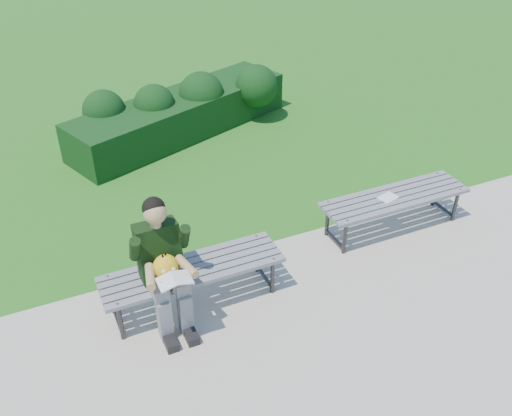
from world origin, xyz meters
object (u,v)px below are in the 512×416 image
(hedge, at_px, (184,109))
(paper_sheet, at_px, (388,197))
(bench_right, at_px, (395,200))
(bench_left, at_px, (193,272))
(seated_boy, at_px, (163,262))

(hedge, relative_size, paper_sheet, 14.79)
(bench_right, bearing_deg, hedge, 111.81)
(hedge, xyz_separation_m, paper_sheet, (1.31, -3.53, 0.07))
(hedge, xyz_separation_m, bench_right, (1.41, -3.53, 0.02))
(hedge, xyz_separation_m, bench_left, (-1.17, -3.79, 0.02))
(seated_boy, relative_size, paper_sheet, 5.17)
(hedge, bearing_deg, bench_right, -68.19)
(bench_right, xyz_separation_m, paper_sheet, (-0.10, 0.00, 0.06))
(hedge, bearing_deg, paper_sheet, -69.60)
(bench_right, bearing_deg, seated_boy, -173.04)
(hedge, height_order, paper_sheet, hedge)
(bench_left, bearing_deg, hedge, 72.90)
(hedge, height_order, bench_left, hedge)
(hedge, relative_size, bench_left, 2.09)
(hedge, relative_size, seated_boy, 2.86)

